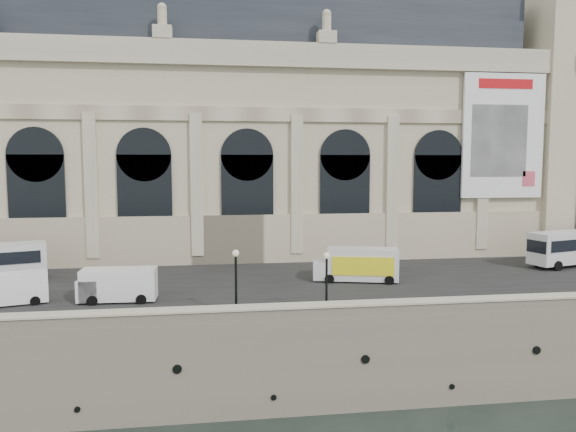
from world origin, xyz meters
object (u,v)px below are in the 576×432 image
van_b (5,289)px  lamp_right (327,284)px  van_c (114,285)px  box_truck (358,265)px  lamp_left (236,284)px

van_b → lamp_right: size_ratio=1.29×
van_c → box_truck: (19.68, 4.24, 0.19)m
van_c → box_truck: bearing=12.1°
lamp_left → lamp_right: bearing=-3.8°
box_truck → lamp_right: 11.09m
box_truck → lamp_right: bearing=-116.3°
van_b → lamp_left: (16.31, -5.34, 1.08)m
van_b → van_c: size_ratio=0.98×
box_truck → lamp_left: lamp_left is taller
van_b → lamp_right: lamp_right is taller
van_b → lamp_left: bearing=-18.1°
van_c → lamp_right: lamp_right is taller
lamp_left → lamp_right: (6.08, -0.41, -0.13)m
van_c → lamp_right: size_ratio=1.32×
van_b → box_truck: 27.61m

